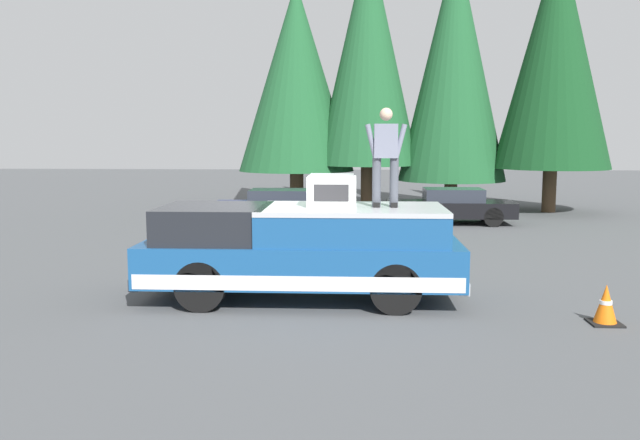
% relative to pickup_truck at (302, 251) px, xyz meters
% --- Properties ---
extents(ground_plane, '(90.00, 90.00, 0.00)m').
position_rel_pickup_truck_xyz_m(ground_plane, '(0.20, 0.37, -0.87)').
color(ground_plane, '#4C4F51').
extents(pickup_truck, '(2.01, 5.54, 1.65)m').
position_rel_pickup_truck_xyz_m(pickup_truck, '(0.00, 0.00, 0.00)').
color(pickup_truck, navy).
rests_on(pickup_truck, ground).
extents(compressor_unit, '(0.65, 0.84, 0.56)m').
position_rel_pickup_truck_xyz_m(compressor_unit, '(0.06, -0.52, 1.05)').
color(compressor_unit, silver).
rests_on(compressor_unit, pickup_truck).
extents(person_on_truck_bed, '(0.29, 0.72, 1.69)m').
position_rel_pickup_truck_xyz_m(person_on_truck_bed, '(0.02, -1.44, 1.68)').
color(person_on_truck_bed, '#4C515B').
rests_on(person_on_truck_bed, pickup_truck).
extents(parked_car_black, '(1.64, 4.10, 1.16)m').
position_rel_pickup_truck_xyz_m(parked_car_black, '(10.30, -4.09, -0.29)').
color(parked_car_black, black).
rests_on(parked_car_black, ground).
extents(parked_car_navy, '(1.64, 4.10, 1.16)m').
position_rel_pickup_truck_xyz_m(parked_car_navy, '(9.63, 1.57, -0.29)').
color(parked_car_navy, navy).
rests_on(parked_car_navy, ground).
extents(traffic_cone, '(0.47, 0.47, 0.62)m').
position_rel_pickup_truck_xyz_m(traffic_cone, '(-1.29, -4.77, -0.58)').
color(traffic_cone, black).
rests_on(traffic_cone, ground).
extents(conifer_far_left, '(4.29, 4.29, 10.15)m').
position_rel_pickup_truck_xyz_m(conifer_far_left, '(13.84, -8.31, 5.02)').
color(conifer_far_left, '#4C3826').
rests_on(conifer_far_left, ground).
extents(conifer_left, '(4.23, 4.23, 10.29)m').
position_rel_pickup_truck_xyz_m(conifer_left, '(14.96, -4.77, 4.82)').
color(conifer_left, '#4C3826').
rests_on(conifer_left, ground).
extents(conifer_center_left, '(4.08, 4.08, 10.62)m').
position_rel_pickup_truck_xyz_m(conifer_center_left, '(15.17, -1.43, 5.28)').
color(conifer_center_left, '#4C3826').
rests_on(conifer_center_left, ground).
extents(conifer_center_right, '(4.72, 4.72, 9.03)m').
position_rel_pickup_truck_xyz_m(conifer_center_right, '(15.70, 1.46, 4.35)').
color(conifer_center_right, '#4C3826').
rests_on(conifer_center_right, ground).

